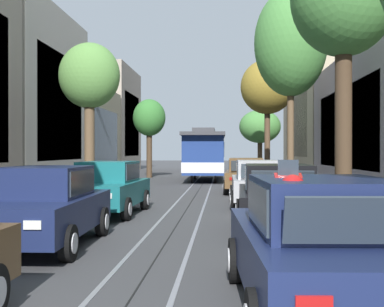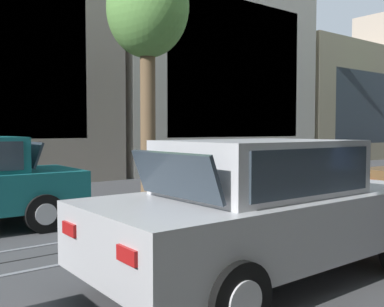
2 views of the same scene
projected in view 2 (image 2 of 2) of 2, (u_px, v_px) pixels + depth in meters
name	position (u px, v px, depth m)	size (l,w,h in m)	color
ground_plane	(357.00, 200.00, 10.59)	(160.00, 160.00, 0.00)	#424244
building_facade_left	(171.00, 63.00, 19.31)	(5.74, 52.12, 10.29)	gray
parked_car_silver_mid_right	(266.00, 208.00, 5.04)	(2.02, 4.37, 1.58)	#B7B7BC
street_tree_kerb_left_second	(147.00, 13.00, 11.60)	(2.46, 2.07, 6.25)	brown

